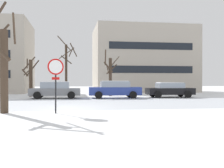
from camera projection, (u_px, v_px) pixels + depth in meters
The scene contains 11 objects.
ground_plane at pixel (70, 109), 15.03m from camera, with size 120.00×120.00×0.00m, color white.
road_surface at pixel (70, 103), 18.46m from camera, with size 80.00×8.93×0.00m.
stop_sign at pixel (56, 75), 12.87m from camera, with size 0.75×0.18×2.57m.
parked_car_gray at pixel (55, 90), 23.88m from camera, with size 4.40×2.12×1.48m.
parked_car_blue at pixel (115, 89), 24.41m from camera, with size 4.64×2.20×1.54m.
parked_car_black at pixel (170, 90), 25.41m from camera, with size 4.33×2.22×1.39m.
tree_far_mid at pixel (110, 74), 27.54m from camera, with size 1.71×1.72×4.73m.
tree_far_left at pixel (30, 76), 26.81m from camera, with size 1.65×1.75×3.97m.
tree_far_right at pixel (67, 66), 28.40m from camera, with size 2.05×2.01×6.13m.
tree_near_corner at pixel (3, 65), 12.89m from camera, with size 1.56×1.94×5.49m.
building_far_right at pixel (143, 60), 38.74m from camera, with size 13.52×8.88×8.98m.
Camera 1 is at (0.09, -15.20, 1.52)m, focal length 44.02 mm.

